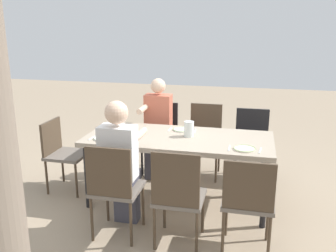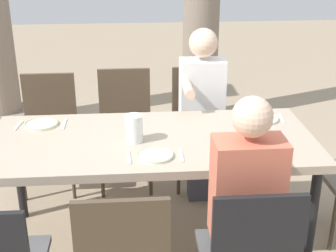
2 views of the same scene
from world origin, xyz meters
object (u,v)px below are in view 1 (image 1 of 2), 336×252
Objects in this scene: chair_west_north at (248,199)px; plate_2 at (105,138)px; plate_0 at (245,149)px; diner_man_white at (157,125)px; chair_head_east at (62,150)px; plate_1 at (182,130)px; chair_mid_north at (178,193)px; diner_woman_green at (121,161)px; chair_mid_south at (205,135)px; chair_east_north at (114,185)px; dining_table at (179,142)px; chair_east_south at (161,133)px; chair_west_south at (251,139)px; water_pitcher at (189,130)px.

chair_west_north is 3.71× the size of plate_2.
diner_man_white is at bearing -39.70° from plate_0.
chair_head_east reaches higher than plate_1.
chair_mid_north is 0.65m from diner_woman_green.
plate_0 is at bearing 179.40° from plate_2.
diner_man_white is at bearing 17.45° from chair_mid_south.
plate_0 is (-1.14, -0.61, 0.24)m from chair_east_north.
chair_mid_south is at bearing -129.56° from plate_2.
plate_1 is (0.79, -1.13, 0.24)m from chair_west_north.
chair_west_north is at bearing 109.14° from chair_mid_south.
chair_mid_north is at bearing 101.25° from dining_table.
chair_west_south is at bearing 179.81° from chair_east_south.
chair_east_north is 0.72× the size of diner_woman_green.
dining_table is at bearing 92.02° from plate_1.
diner_man_white is at bearing -68.91° from chair_mid_north.
plate_0 is (-2.15, 0.27, 0.28)m from chair_head_east.
diner_man_white is (0.60, -1.56, 0.16)m from chair_mid_north.
chair_west_north is at bearing 127.85° from diner_man_white.
diner_woman_green is (0.60, 1.55, 0.16)m from chair_mid_south.
chair_east_north is 1.10m from water_pitcher.
chair_east_south reaches higher than dining_table.
dining_table is at bearing -48.14° from chair_west_north.
chair_east_south is 1.04m from water_pitcher.
chair_head_east is at bearing -7.08° from plate_0.
diner_man_white reaches higher than plate_1.
diner_man_white is (0.00, -1.56, 0.15)m from chair_east_north.
plate_2 is (0.33, -0.43, 0.07)m from diner_woman_green.
diner_woman_green reaches higher than plate_1.
chair_east_south is 5.45× the size of water_pitcher.
chair_head_east is 5.03× the size of water_pitcher.
chair_east_south is at bearing -89.89° from diner_woman_green.
chair_head_east is at bearing -33.95° from diner_woman_green.
diner_woman_green is (1.20, 1.55, 0.17)m from chair_west_south.
chair_west_north is 0.97× the size of chair_mid_north.
plate_0 is (0.06, 1.14, 0.25)m from chair_west_south.
chair_mid_south is at bearing -94.63° from water_pitcher.
chair_west_south is at bearing -143.83° from plate_2.
chair_east_south reaches higher than chair_west_south.
dining_table is 0.99m from chair_east_north.
chair_head_east is at bearing 34.24° from diner_man_white.
dining_table is 2.17× the size of chair_mid_south.
chair_east_north is at bearing 64.10° from dining_table.
dining_table is 1.18m from chair_west_north.
chair_mid_north is at bearing 94.24° from water_pitcher.
chair_mid_south is at bearing -101.30° from dining_table.
plate_1 is at bearing -35.87° from plate_0.
plate_0 is 0.69m from water_pitcher.
plate_0 is 0.89× the size of plate_2.
diner_woman_green is 5.29× the size of plate_2.
chair_mid_south is (-0.00, -1.75, 0.02)m from chair_mid_north.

